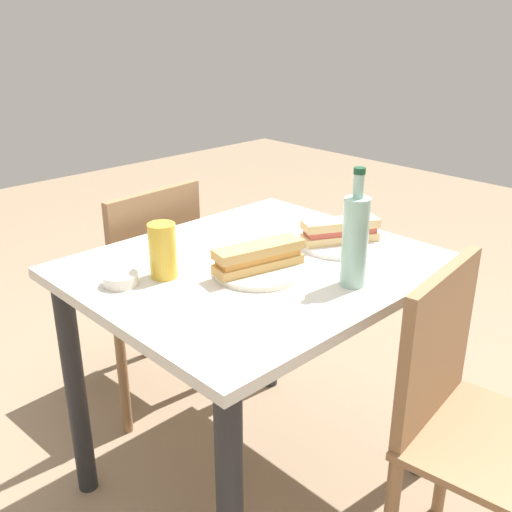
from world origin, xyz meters
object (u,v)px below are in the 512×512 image
at_px(beer_glass, 163,251).
at_px(dining_table, 256,306).
at_px(plate_near, 258,271).
at_px(water_bottle, 355,240).
at_px(olive_bowl, 120,279).
at_px(baguette_sandwich_near, 258,257).
at_px(knife_far, 329,234).
at_px(chair_far, 142,283).
at_px(knife_near, 244,261).
at_px(chair_near, 469,419).
at_px(baguette_sandwich_far, 340,231).
at_px(plate_far, 339,244).

bearing_deg(beer_glass, dining_table, -22.88).
height_order(plate_near, water_bottle, water_bottle).
bearing_deg(olive_bowl, dining_table, -21.34).
distance_m(plate_near, baguette_sandwich_near, 0.04).
distance_m(knife_far, water_bottle, 0.34).
bearing_deg(chair_far, knife_near, -94.77).
xyz_separation_m(dining_table, chair_near, (0.14, -0.60, -0.13)).
bearing_deg(olive_bowl, chair_near, -56.78).
bearing_deg(olive_bowl, knife_far, -14.43).
distance_m(knife_near, baguette_sandwich_far, 0.32).
relative_size(knife_near, olive_bowl, 1.91).
height_order(knife_near, plate_far, knife_near).
bearing_deg(knife_far, chair_far, 113.86).
distance_m(chair_near, baguette_sandwich_near, 0.66).
height_order(baguette_sandwich_near, knife_far, baguette_sandwich_near).
xyz_separation_m(dining_table, knife_far, (0.28, -0.03, 0.15)).
distance_m(dining_table, beer_glass, 0.33).
bearing_deg(baguette_sandwich_near, beer_glass, 140.50).
xyz_separation_m(chair_near, plate_near, (-0.18, 0.55, 0.28)).
xyz_separation_m(chair_far, chair_near, (0.13, -1.21, 0.00)).
height_order(knife_near, olive_bowl, olive_bowl).
bearing_deg(beer_glass, plate_near, -39.50).
bearing_deg(plate_far, chair_far, 111.01).
bearing_deg(olive_bowl, water_bottle, -43.88).
bearing_deg(dining_table, olive_bowl, 158.66).
bearing_deg(plate_far, knife_far, 73.77).
distance_m(chair_near, water_bottle, 0.52).
bearing_deg(plate_far, dining_table, 163.20).
height_order(chair_near, baguette_sandwich_far, chair_near).
relative_size(dining_table, chair_near, 1.09).
height_order(plate_far, baguette_sandwich_far, baguette_sandwich_far).
bearing_deg(water_bottle, chair_near, -80.02).
bearing_deg(dining_table, water_bottle, -74.19).
xyz_separation_m(baguette_sandwich_far, water_bottle, (-0.19, -0.19, 0.07)).
height_order(knife_far, water_bottle, water_bottle).
bearing_deg(plate_far, plate_near, 175.80).
xyz_separation_m(knife_far, olive_bowl, (-0.63, 0.16, -0.00)).
height_order(baguette_sandwich_far, water_bottle, water_bottle).
xyz_separation_m(water_bottle, beer_glass, (-0.32, 0.38, -0.05)).
bearing_deg(baguette_sandwich_far, knife_far, 73.77).
relative_size(plate_far, olive_bowl, 2.66).
bearing_deg(chair_far, knife_far, -66.14).
relative_size(knife_near, knife_far, 1.12).
height_order(knife_near, baguette_sandwich_far, baguette_sandwich_far).
xyz_separation_m(plate_far, knife_far, (0.02, 0.05, 0.01)).
relative_size(knife_near, beer_glass, 1.17).
xyz_separation_m(knife_near, olive_bowl, (-0.30, 0.14, -0.00)).
xyz_separation_m(chair_near, baguette_sandwich_near, (-0.18, 0.55, 0.32)).
xyz_separation_m(plate_near, olive_bowl, (-0.30, 0.19, 0.01)).
distance_m(baguette_sandwich_far, beer_glass, 0.54).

